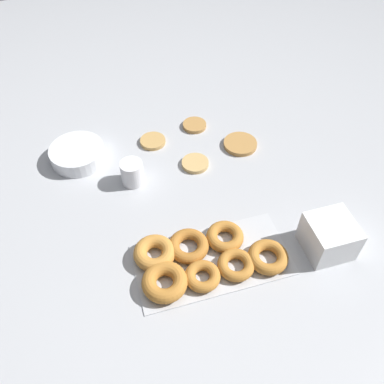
# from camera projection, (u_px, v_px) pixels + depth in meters

# --- Properties ---
(ground_plane) EXTENTS (3.00, 3.00, 0.00)m
(ground_plane) POSITION_uv_depth(u_px,v_px,m) (186.00, 180.00, 1.26)
(ground_plane) COLOR #B2B5BA
(pancake_0) EXTENTS (0.11, 0.11, 0.01)m
(pancake_0) POSITION_uv_depth(u_px,v_px,m) (240.00, 144.00, 1.36)
(pancake_0) COLOR #B27F42
(pancake_0) RESTS_ON ground_plane
(pancake_1) EXTENTS (0.09, 0.09, 0.01)m
(pancake_1) POSITION_uv_depth(u_px,v_px,m) (153.00, 141.00, 1.37)
(pancake_1) COLOR tan
(pancake_1) RESTS_ON ground_plane
(pancake_2) EXTENTS (0.08, 0.08, 0.01)m
(pancake_2) POSITION_uv_depth(u_px,v_px,m) (195.00, 125.00, 1.43)
(pancake_2) COLOR #B27F42
(pancake_2) RESTS_ON ground_plane
(pancake_3) EXTENTS (0.09, 0.09, 0.01)m
(pancake_3) POSITION_uv_depth(u_px,v_px,m) (195.00, 163.00, 1.30)
(pancake_3) COLOR tan
(pancake_3) RESTS_ON ground_plane
(donut_tray) EXTENTS (0.41, 0.21, 0.04)m
(donut_tray) POSITION_uv_depth(u_px,v_px,m) (202.00, 259.00, 1.05)
(donut_tray) COLOR silver
(donut_tray) RESTS_ON ground_plane
(batter_bowl) EXTENTS (0.17, 0.17, 0.05)m
(batter_bowl) POSITION_uv_depth(u_px,v_px,m) (78.00, 154.00, 1.30)
(batter_bowl) COLOR white
(batter_bowl) RESTS_ON ground_plane
(container_stack) EXTENTS (0.12, 0.12, 0.10)m
(container_stack) POSITION_uv_depth(u_px,v_px,m) (329.00, 236.00, 1.06)
(container_stack) COLOR white
(container_stack) RESTS_ON ground_plane
(paper_cup) EXTENTS (0.07, 0.07, 0.08)m
(paper_cup) POSITION_uv_depth(u_px,v_px,m) (132.00, 173.00, 1.23)
(paper_cup) COLOR white
(paper_cup) RESTS_ON ground_plane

